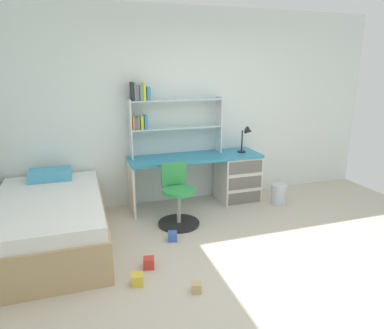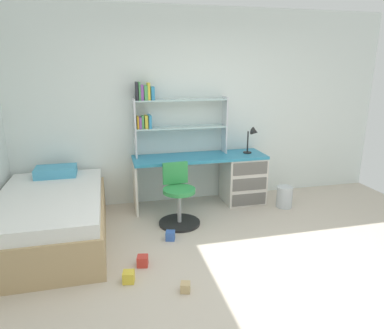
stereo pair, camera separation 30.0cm
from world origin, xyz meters
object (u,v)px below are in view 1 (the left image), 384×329
(bookshelf_hutch, at_px, (163,113))
(desk_lamp, at_px, (247,135))
(toy_block_blue_3, at_px, (172,236))
(desk, at_px, (227,175))
(bed_platform, at_px, (50,222))
(toy_block_yellow_2, at_px, (137,280))
(waste_bin, at_px, (279,194))
(toy_block_natural_1, at_px, (196,287))
(toy_block_red_0, at_px, (149,263))
(swivel_chair, at_px, (178,202))

(bookshelf_hutch, distance_m, desk_lamp, 1.24)
(desk_lamp, xyz_separation_m, toy_block_blue_3, (-1.37, -0.92, -0.92))
(desk, distance_m, bed_platform, 2.47)
(toy_block_yellow_2, height_order, toy_block_blue_3, toy_block_yellow_2)
(desk, bearing_deg, waste_bin, -29.36)
(toy_block_natural_1, bearing_deg, toy_block_yellow_2, 151.10)
(desk_lamp, xyz_separation_m, toy_block_red_0, (-1.74, -1.38, -0.92))
(bed_platform, relative_size, toy_block_yellow_2, 17.97)
(bookshelf_hutch, height_order, swivel_chair, bookshelf_hutch)
(desk_lamp, distance_m, toy_block_natural_1, 2.54)
(waste_bin, relative_size, toy_block_yellow_2, 2.86)
(desk_lamp, bearing_deg, toy_block_blue_3, -146.18)
(waste_bin, bearing_deg, bed_platform, -174.63)
(desk, distance_m, toy_block_natural_1, 2.25)
(bookshelf_hutch, relative_size, waste_bin, 4.30)
(desk_lamp, xyz_separation_m, swivel_chair, (-1.18, -0.50, -0.68))
(desk, xyz_separation_m, desk_lamp, (0.28, -0.03, 0.58))
(waste_bin, height_order, toy_block_blue_3, waste_bin)
(toy_block_red_0, height_order, toy_block_blue_3, toy_block_red_0)
(toy_block_red_0, height_order, toy_block_natural_1, toy_block_red_0)
(desk_lamp, relative_size, bed_platform, 0.20)
(toy_block_blue_3, bearing_deg, toy_block_red_0, -128.10)
(bed_platform, height_order, toy_block_blue_3, bed_platform)
(toy_block_yellow_2, bearing_deg, bed_platform, 127.83)
(bed_platform, bearing_deg, toy_block_blue_3, -12.67)
(desk, relative_size, toy_block_red_0, 17.56)
(bookshelf_hutch, height_order, toy_block_yellow_2, bookshelf_hutch)
(desk_lamp, distance_m, toy_block_red_0, 2.40)
(bed_platform, distance_m, toy_block_blue_3, 1.35)
(waste_bin, distance_m, toy_block_natural_1, 2.37)
(waste_bin, distance_m, toy_block_blue_3, 1.84)
(swivel_chair, distance_m, toy_block_red_0, 1.07)
(toy_block_blue_3, bearing_deg, swivel_chair, 65.95)
(toy_block_red_0, distance_m, toy_block_blue_3, 0.59)
(bookshelf_hutch, xyz_separation_m, bed_platform, (-1.48, -0.81, -1.03))
(desk, relative_size, swivel_chair, 2.43)
(toy_block_yellow_2, bearing_deg, desk, 45.93)
(bed_platform, relative_size, toy_block_natural_1, 22.04)
(bookshelf_hutch, relative_size, toy_block_red_0, 12.21)
(waste_bin, xyz_separation_m, toy_block_red_0, (-2.11, -1.05, -0.10))
(swivel_chair, xyz_separation_m, toy_block_blue_3, (-0.18, -0.41, -0.24))
(bookshelf_hutch, bearing_deg, desk_lamp, -8.91)
(bookshelf_hutch, bearing_deg, toy_block_yellow_2, -111.23)
(swivel_chair, bearing_deg, toy_block_blue_3, -114.05)
(toy_block_blue_3, bearing_deg, toy_block_yellow_2, -126.22)
(toy_block_natural_1, relative_size, toy_block_blue_3, 0.83)
(bookshelf_hutch, height_order, bed_platform, bookshelf_hutch)
(toy_block_red_0, bearing_deg, desk, 44.28)
(bed_platform, relative_size, toy_block_blue_3, 18.29)
(swivel_chair, xyz_separation_m, toy_block_red_0, (-0.55, -0.88, -0.24))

